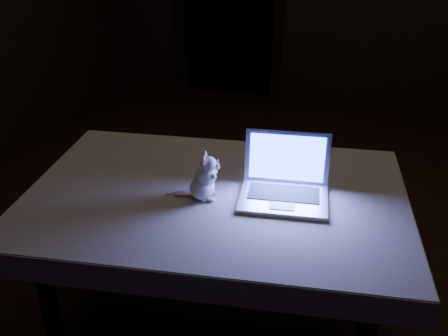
% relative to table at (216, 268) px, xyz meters
% --- Properties ---
extents(floor, '(5.00, 5.00, 0.00)m').
position_rel_table_xyz_m(floor, '(0.14, 0.60, -0.36)').
color(floor, black).
rests_on(floor, ground).
extents(table, '(1.46, 1.06, 0.72)m').
position_rel_table_xyz_m(table, '(0.00, 0.00, 0.00)').
color(table, black).
rests_on(table, floor).
extents(tablecloth, '(1.49, 1.04, 0.10)m').
position_rel_table_xyz_m(tablecloth, '(0.01, 0.00, 0.32)').
color(tablecloth, beige).
rests_on(tablecloth, table).
extents(laptop, '(0.36, 0.33, 0.22)m').
position_rel_table_xyz_m(laptop, '(0.26, 0.02, 0.48)').
color(laptop, '#BBBBC0').
rests_on(laptop, tablecloth).
extents(plush_mouse, '(0.17, 0.17, 0.18)m').
position_rel_table_xyz_m(plush_mouse, '(-0.03, -0.05, 0.46)').
color(plush_mouse, silver).
rests_on(plush_mouse, tablecloth).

